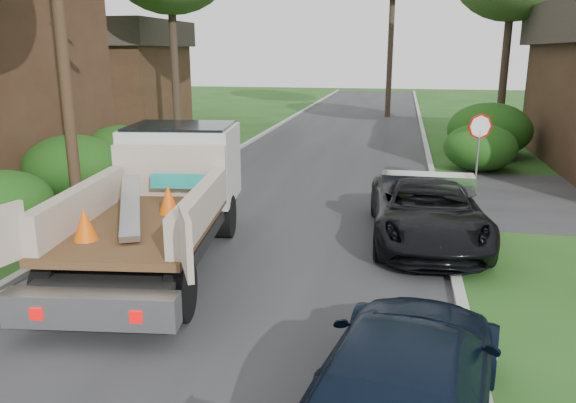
# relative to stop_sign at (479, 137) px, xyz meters

# --- Properties ---
(ground) EXTENTS (120.00, 120.00, 0.00)m
(ground) POSITION_rel_stop_sign_xyz_m (-5.20, -9.00, -1.78)
(ground) COLOR #1E4313
(ground) RESTS_ON ground
(road) EXTENTS (8.00, 90.00, 0.02)m
(road) POSITION_rel_stop_sign_xyz_m (-5.20, 1.00, -1.77)
(road) COLOR #28282B
(road) RESTS_ON ground
(curb_left) EXTENTS (0.20, 90.00, 0.12)m
(curb_left) POSITION_rel_stop_sign_xyz_m (-9.30, 1.00, -1.72)
(curb_left) COLOR #9E9E99
(curb_left) RESTS_ON ground
(curb_right) EXTENTS (0.20, 90.00, 0.12)m
(curb_right) POSITION_rel_stop_sign_xyz_m (-1.10, 1.00, -1.72)
(curb_right) COLOR #9E9E99
(curb_right) RESTS_ON ground
(stop_sign) EXTENTS (0.71, 0.32, 2.48)m
(stop_sign) POSITION_rel_stop_sign_xyz_m (0.00, 0.00, 0.00)
(stop_sign) COLOR slate
(stop_sign) RESTS_ON ground
(utility_pole) EXTENTS (2.42, 1.25, 10.00)m
(utility_pole) POSITION_rel_stop_sign_xyz_m (-10.68, -4.02, 3.40)
(utility_pole) COLOR #382619
(utility_pole) RESTS_ON ground
(house_left_far) EXTENTS (7.56, 7.56, 6.00)m
(house_left_far) POSITION_rel_stop_sign_xyz_m (-18.70, 13.00, 1.27)
(house_left_far) COLOR #3B2418
(house_left_far) RESTS_ON ground
(hedge_left_a) EXTENTS (2.34, 2.34, 1.53)m
(hedge_left_a) POSITION_rel_stop_sign_xyz_m (-11.40, -6.00, -1.01)
(hedge_left_a) COLOR #1A3C0D
(hedge_left_a) RESTS_ON ground
(hedge_left_b) EXTENTS (2.86, 2.86, 1.87)m
(hedge_left_b) POSITION_rel_stop_sign_xyz_m (-11.70, -2.50, -0.84)
(hedge_left_b) COLOR #1A3C0D
(hedge_left_b) RESTS_ON ground
(hedge_left_c) EXTENTS (2.60, 2.60, 1.70)m
(hedge_left_c) POSITION_rel_stop_sign_xyz_m (-12.00, 1.00, -0.93)
(hedge_left_c) COLOR #1A3C0D
(hedge_left_c) RESTS_ON ground
(hedge_right_a) EXTENTS (2.60, 2.60, 1.70)m
(hedge_right_a) POSITION_rel_stop_sign_xyz_m (0.60, 4.00, -0.93)
(hedge_right_a) COLOR #1A3C0D
(hedge_right_a) RESTS_ON ground
(hedge_right_b) EXTENTS (3.38, 3.38, 2.21)m
(hedge_right_b) POSITION_rel_stop_sign_xyz_m (1.30, 7.00, -0.67)
(hedge_right_b) COLOR #1A3C0D
(hedge_right_b) RESTS_ON ground
(flatbed_truck) EXTENTS (3.70, 7.14, 2.59)m
(flatbed_truck) POSITION_rel_stop_sign_xyz_m (-7.09, -6.23, -0.37)
(flatbed_truck) COLOR black
(flatbed_truck) RESTS_ON ground
(black_pickup) EXTENTS (2.78, 5.40, 1.46)m
(black_pickup) POSITION_rel_stop_sign_xyz_m (-1.60, -4.50, -1.05)
(black_pickup) COLOR black
(black_pickup) RESTS_ON ground
(navy_suv) EXTENTS (2.75, 5.07, 1.39)m
(navy_suv) POSITION_rel_stop_sign_xyz_m (-2.08, -11.50, -1.08)
(navy_suv) COLOR black
(navy_suv) RESTS_ON ground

